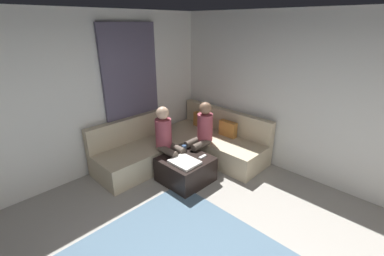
{
  "coord_description": "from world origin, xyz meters",
  "views": [
    {
      "loc": [
        1.18,
        -1.25,
        2.5
      ],
      "look_at": [
        -1.63,
        1.63,
        0.85
      ],
      "focal_mm": 24.28,
      "sensor_mm": 36.0,
      "label": 1
    }
  ],
  "objects_px": {
    "coffee_mug": "(184,148)",
    "person_on_couch_side": "(167,138)",
    "sectional_couch": "(184,146)",
    "game_remote": "(203,157)",
    "person_on_couch_back": "(201,132)",
    "ottoman": "(186,169)"
  },
  "relations": [
    {
      "from": "sectional_couch",
      "to": "ottoman",
      "type": "relative_size",
      "value": 3.36
    },
    {
      "from": "person_on_couch_back",
      "to": "sectional_couch",
      "type": "bearing_deg",
      "value": 8.05
    },
    {
      "from": "ottoman",
      "to": "coffee_mug",
      "type": "bearing_deg",
      "value": 140.71
    },
    {
      "from": "person_on_couch_back",
      "to": "person_on_couch_side",
      "type": "distance_m",
      "value": 0.64
    },
    {
      "from": "coffee_mug",
      "to": "person_on_couch_back",
      "type": "xyz_separation_m",
      "value": [
        0.05,
        0.39,
        0.19
      ]
    },
    {
      "from": "ottoman",
      "to": "coffee_mug",
      "type": "distance_m",
      "value": 0.38
    },
    {
      "from": "person_on_couch_back",
      "to": "coffee_mug",
      "type": "bearing_deg",
      "value": 82.62
    },
    {
      "from": "coffee_mug",
      "to": "ottoman",
      "type": "bearing_deg",
      "value": -39.29
    },
    {
      "from": "sectional_couch",
      "to": "game_remote",
      "type": "height_order",
      "value": "sectional_couch"
    },
    {
      "from": "coffee_mug",
      "to": "person_on_couch_side",
      "type": "distance_m",
      "value": 0.34
    },
    {
      "from": "sectional_couch",
      "to": "person_on_couch_back",
      "type": "bearing_deg",
      "value": 8.05
    },
    {
      "from": "person_on_couch_back",
      "to": "person_on_couch_side",
      "type": "height_order",
      "value": "same"
    },
    {
      "from": "sectional_couch",
      "to": "coffee_mug",
      "type": "distance_m",
      "value": 0.51
    },
    {
      "from": "sectional_couch",
      "to": "ottoman",
      "type": "xyz_separation_m",
      "value": [
        0.56,
        -0.51,
        -0.07
      ]
    },
    {
      "from": "ottoman",
      "to": "person_on_couch_back",
      "type": "relative_size",
      "value": 0.63
    },
    {
      "from": "coffee_mug",
      "to": "game_remote",
      "type": "height_order",
      "value": "coffee_mug"
    },
    {
      "from": "game_remote",
      "to": "person_on_couch_back",
      "type": "distance_m",
      "value": 0.54
    },
    {
      "from": "sectional_couch",
      "to": "game_remote",
      "type": "distance_m",
      "value": 0.81
    },
    {
      "from": "coffee_mug",
      "to": "person_on_couch_side",
      "type": "bearing_deg",
      "value": -132.52
    },
    {
      "from": "ottoman",
      "to": "game_remote",
      "type": "xyz_separation_m",
      "value": [
        0.18,
        0.22,
        0.22
      ]
    },
    {
      "from": "ottoman",
      "to": "person_on_couch_side",
      "type": "xyz_separation_m",
      "value": [
        -0.41,
        -0.03,
        0.45
      ]
    },
    {
      "from": "sectional_couch",
      "to": "person_on_couch_back",
      "type": "distance_m",
      "value": 0.54
    }
  ]
}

